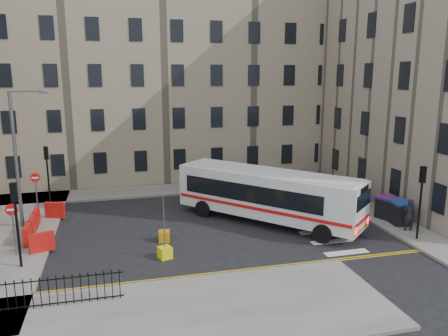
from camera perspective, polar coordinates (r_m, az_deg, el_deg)
name	(u,v)px	position (r m, az deg, el deg)	size (l,w,h in m)	color
ground	(240,222)	(27.63, 2.14, -7.05)	(120.00, 120.00, 0.00)	black
pavement_north	(136,192)	(34.83, -11.45, -3.09)	(36.00, 3.20, 0.15)	slate
pavement_east	(339,195)	(34.53, 14.73, -3.38)	(2.40, 26.00, 0.15)	slate
pavement_west	(1,235)	(28.31, -27.13, -7.79)	(6.00, 22.00, 0.15)	slate
pavement_sw	(135,321)	(17.51, -11.50, -19.05)	(20.00, 6.00, 0.15)	slate
terrace_north	(116,80)	(40.52, -13.93, 11.14)	(38.30, 10.80, 17.20)	gray
traffic_light_east	(421,191)	(26.00, 24.37, -2.78)	(0.28, 0.22, 4.10)	black
traffic_light_nw	(47,166)	(32.45, -22.09, 0.21)	(0.28, 0.22, 4.10)	black
traffic_light_sw	(16,212)	(22.39, -25.56, -5.18)	(0.28, 0.22, 4.10)	black
streetlamp	(16,158)	(28.00, -25.54, 1.20)	(0.50, 0.22, 8.14)	#595B5E
no_entry_north	(36,185)	(30.76, -23.38, -2.03)	(0.60, 0.08, 3.00)	#595B5E
no_entry_south	(13,219)	(24.13, -25.89, -5.99)	(0.60, 0.08, 3.00)	#595B5E
roadworks_barriers	(39,225)	(27.24, -23.02, -6.89)	(1.66, 6.26, 1.00)	red
iron_railings	(20,296)	(19.16, -25.13, -14.85)	(7.80, 0.04, 1.20)	black
bus	(267,194)	(27.14, 5.66, -3.35)	(9.85, 10.58, 3.22)	silver
wheelie_bin_a	(400,213)	(28.71, 22.02, -5.42)	(1.26, 1.40, 1.40)	black
wheelie_bin_b	(388,208)	(29.51, 20.58, -4.86)	(1.46, 1.55, 1.37)	black
wheelie_bin_c	(359,198)	(31.49, 17.22, -3.71)	(1.02, 1.16, 1.24)	black
wheelie_bin_d	(350,190)	(32.82, 16.10, -2.81)	(1.27, 1.42, 1.45)	black
wheelie_bin_e	(353,191)	(33.08, 16.54, -2.87)	(1.31, 1.41, 1.29)	black
pedestrian	(409,215)	(27.67, 23.00, -5.64)	(0.69, 0.45, 1.88)	black
bollard_yellow	(165,253)	(22.54, -7.72, -10.89)	(0.60, 0.60, 0.60)	yellow
bollard_chevron	(164,236)	(24.69, -7.80, -8.80)	(0.60, 0.60, 0.60)	orange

